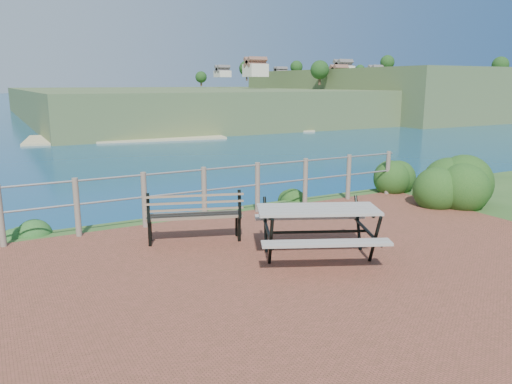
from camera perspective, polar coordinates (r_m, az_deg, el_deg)
ground at (r=6.79m, az=5.32°, el=-9.84°), size 10.00×7.00×0.12m
safety_railing at (r=9.46m, az=-5.95°, el=0.18°), size 9.40×0.10×1.00m
distant_bay at (r=272.74m, az=12.04°, el=11.25°), size 290.00×232.36×24.00m
picnic_table at (r=7.44m, az=7.03°, el=-3.99°), size 1.90×1.41×0.74m
park_bench at (r=8.15m, az=-7.10°, el=-1.81°), size 1.59×0.86×0.87m
shrub_right_front at (r=11.47m, az=21.33°, el=-1.39°), size 1.31×1.31×1.86m
shrub_right_edge at (r=12.62m, az=15.56°, el=0.21°), size 0.97×0.97×1.39m
shrub_lip_west at (r=9.66m, az=-25.17°, el=-4.20°), size 0.66×0.66×0.35m
shrub_lip_east at (r=11.44m, az=4.00°, el=-0.59°), size 0.66×0.66×0.36m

